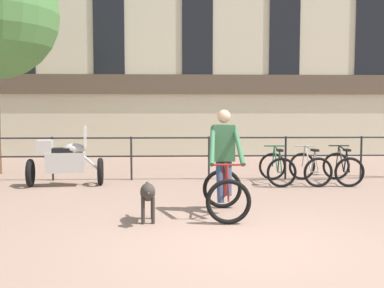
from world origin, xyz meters
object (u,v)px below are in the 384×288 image
object	(u,v)px
cyclist_with_bike	(225,167)
dog	(148,194)
parked_bicycle_near_lamp	(277,168)
parked_bicycle_mid_right	(343,168)
parked_bicycle_mid_left	(310,168)
parked_motorcycle	(65,161)

from	to	relation	value
cyclist_with_bike	dog	size ratio (longest dim) A/B	1.96
dog	parked_bicycle_near_lamp	xyz separation A→B (m)	(2.75, 3.45, -0.08)
cyclist_with_bike	parked_bicycle_mid_right	size ratio (longest dim) A/B	1.46
parked_bicycle_near_lamp	parked_bicycle_mid_left	size ratio (longest dim) A/B	0.99
dog	parked_motorcycle	bearing A→B (deg)	116.85
parked_bicycle_mid_left	dog	bearing A→B (deg)	41.40
parked_bicycle_mid_left	parked_bicycle_mid_right	world-z (taller)	same
cyclist_with_bike	dog	xyz separation A→B (m)	(-1.22, -0.53, -0.33)
parked_bicycle_near_lamp	parked_bicycle_mid_left	distance (m)	0.77
parked_bicycle_near_lamp	parked_motorcycle	bearing A→B (deg)	3.05
dog	parked_bicycle_mid_left	xyz separation A→B (m)	(3.52, 3.45, -0.08)
parked_motorcycle	parked_bicycle_mid_left	distance (m)	5.56
dog	parked_bicycle_mid_right	size ratio (longest dim) A/B	0.75
cyclist_with_bike	parked_bicycle_mid_right	distance (m)	4.26
cyclist_with_bike	parked_bicycle_near_lamp	world-z (taller)	cyclist_with_bike
parked_motorcycle	parked_bicycle_mid_left	size ratio (longest dim) A/B	1.48
parked_bicycle_near_lamp	cyclist_with_bike	bearing A→B (deg)	63.82
cyclist_with_bike	parked_bicycle_near_lamp	distance (m)	3.33
dog	parked_bicycle_mid_left	size ratio (longest dim) A/B	0.76
dog	parked_motorcycle	size ratio (longest dim) A/B	0.51
cyclist_with_bike	parked_motorcycle	size ratio (longest dim) A/B	1.00
cyclist_with_bike	parked_motorcycle	xyz separation A→B (m)	(-3.25, 2.80, -0.20)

